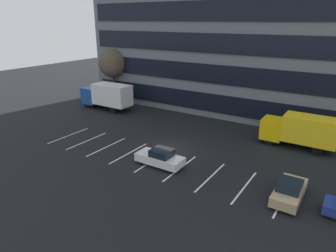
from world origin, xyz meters
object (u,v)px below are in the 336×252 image
Objects in this scene: sedan_tan at (289,191)px; box_truck_blue at (107,95)px; box_truck_yellow_all at (300,130)px; sedan_white at (160,158)px; bare_tree at (113,63)px.

box_truck_blue is at bearing 159.63° from sedan_tan.
sedan_tan is (1.33, -10.02, -1.13)m from box_truck_yellow_all.
box_truck_blue is 18.96m from sedan_white.
bare_tree reaches higher than box_truck_yellow_all.
bare_tree is (-2.18, 3.88, 3.70)m from box_truck_blue.
box_truck_yellow_all is at bearing 0.55° from box_truck_blue.
sedan_tan is 0.53× the size of bare_tree.
sedan_white is at bearing -38.07° from bare_tree.
sedan_white is at bearing -32.89° from box_truck_blue.
sedan_white is (15.88, -10.27, -1.30)m from box_truck_blue.
sedan_white is at bearing -130.97° from box_truck_yellow_all.
box_truck_yellow_all is 25.01m from box_truck_blue.
bare_tree is (-28.52, 13.66, 5.01)m from sedan_tan.
box_truck_yellow_all is at bearing -7.62° from bare_tree.
sedan_tan is at bearing -20.37° from box_truck_blue.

